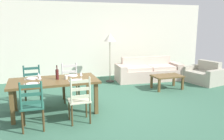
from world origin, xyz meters
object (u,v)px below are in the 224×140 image
(dining_chair_near_right, at_px, (80,100))
(couch, at_px, (148,72))
(dining_chair_far_right, at_px, (70,82))
(coffee_table, at_px, (167,77))
(wine_glass_far_left, at_px, (38,75))
(dining_table, at_px, (54,84))
(dining_chair_far_left, at_px, (33,85))
(wine_bottle, at_px, (57,74))
(coffee_cup_primary, at_px, (66,77))
(wine_glass_near_right, at_px, (81,74))
(dining_chair_near_left, at_px, (32,106))
(armchair_upholstered, at_px, (204,75))
(wine_glass_near_left, at_px, (40,77))
(standing_lamp, at_px, (110,40))

(dining_chair_near_right, relative_size, couch, 0.41)
(dining_chair_far_right, distance_m, coffee_table, 2.95)
(dining_chair_near_right, distance_m, wine_glass_far_left, 1.20)
(dining_table, distance_m, coffee_table, 3.53)
(coffee_table, bearing_deg, dining_chair_far_left, -178.04)
(wine_bottle, xyz_separation_m, coffee_cup_primary, (0.18, -0.06, -0.07))
(wine_bottle, xyz_separation_m, wine_glass_near_right, (0.50, -0.16, -0.01))
(dining_chair_near_left, bearing_deg, dining_chair_near_right, 3.34)
(armchair_upholstered, bearing_deg, wine_glass_far_left, -169.51)
(dining_chair_far_right, xyz_separation_m, wine_glass_near_right, (0.11, -0.87, 0.38))
(wine_bottle, bearing_deg, wine_glass_near_right, -17.30)
(wine_glass_near_left, bearing_deg, dining_chair_far_left, 100.27)
(wine_bottle, distance_m, coffee_cup_primary, 0.20)
(couch, bearing_deg, wine_bottle, -148.40)
(couch, distance_m, standing_lamp, 1.77)
(wine_glass_near_left, distance_m, standing_lamp, 3.41)
(wine_glass_far_left, xyz_separation_m, couch, (3.72, 1.94, -0.57))
(standing_lamp, bearing_deg, dining_chair_far_right, -136.15)
(armchair_upholstered, xyz_separation_m, standing_lamp, (-2.97, 1.14, 1.16))
(coffee_cup_primary, xyz_separation_m, standing_lamp, (1.79, 2.29, 0.62))
(dining_table, height_order, coffee_cup_primary, coffee_cup_primary)
(coffee_table, bearing_deg, dining_table, -165.88)
(couch, height_order, armchair_upholstered, couch)
(dining_chair_far_right, relative_size, standing_lamp, 0.59)
(dining_chair_far_right, height_order, wine_glass_far_left, dining_chair_far_right)
(wine_glass_near_left, xyz_separation_m, coffee_table, (3.71, 1.01, -0.51))
(dining_chair_far_right, xyz_separation_m, armchair_upholstered, (4.55, 0.39, -0.23))
(coffee_cup_primary, distance_m, couch, 3.82)
(standing_lamp, bearing_deg, dining_chair_near_left, -129.61)
(dining_chair_near_left, distance_m, wine_bottle, 1.06)
(dining_chair_far_left, distance_m, wine_glass_near_left, 0.97)
(dining_chair_near_left, relative_size, coffee_table, 1.07)
(armchair_upholstered, bearing_deg, wine_glass_near_right, -164.24)
(wine_glass_far_left, xyz_separation_m, coffee_cup_primary, (0.57, -0.17, -0.07))
(dining_table, relative_size, wine_bottle, 6.01)
(dining_chair_far_right, xyz_separation_m, couch, (2.94, 1.34, -0.19))
(wine_glass_near_left, distance_m, wine_glass_far_left, 0.29)
(dining_chair_far_right, xyz_separation_m, wine_bottle, (-0.39, -0.71, 0.39))
(couch, bearing_deg, wine_glass_near_right, -142.07)
(dining_chair_near_right, relative_size, coffee_table, 1.07)
(dining_chair_far_left, bearing_deg, coffee_cup_primary, -46.72)
(coffee_table, relative_size, armchair_upholstered, 0.69)
(wine_bottle, height_order, armchair_upholstered, wine_bottle)
(dining_table, height_order, standing_lamp, standing_lamp)
(dining_chair_near_right, bearing_deg, wine_glass_near_left, 140.78)
(dining_chair_far_left, height_order, wine_bottle, wine_bottle)
(wine_glass_near_right, xyz_separation_m, coffee_table, (2.83, 0.99, -0.51))
(wine_bottle, distance_m, standing_lamp, 3.03)
(dining_chair_far_left, bearing_deg, couch, 19.24)
(wine_glass_near_right, bearing_deg, dining_chair_near_right, -104.88)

